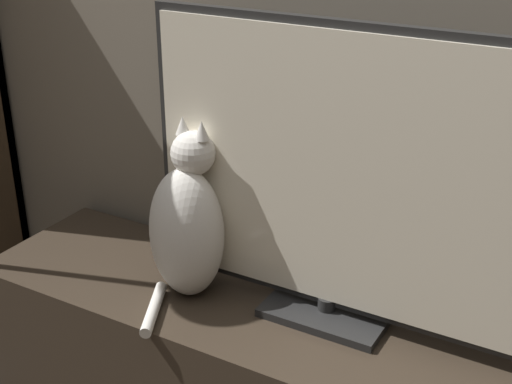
# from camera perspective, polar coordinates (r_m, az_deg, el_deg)

# --- Properties ---
(tv) EXTENTS (0.92, 0.18, 0.71)m
(tv) POSITION_cam_1_polar(r_m,az_deg,el_deg) (1.58, 6.22, 0.86)
(tv) COLOR black
(tv) RESTS_ON tv_stand
(cat) EXTENTS (0.22, 0.32, 0.45)m
(cat) POSITION_cam_1_polar(r_m,az_deg,el_deg) (1.75, -5.43, -2.69)
(cat) COLOR silver
(cat) RESTS_ON tv_stand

